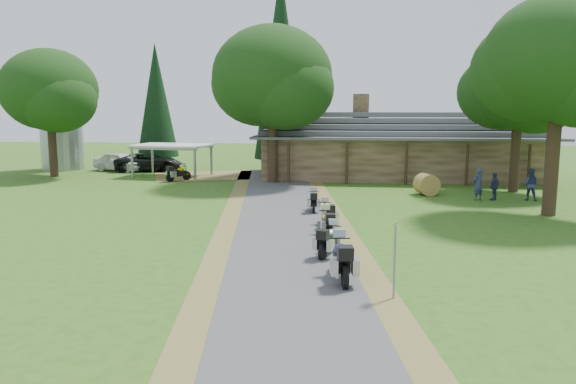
# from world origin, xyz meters

# --- Properties ---
(ground) EXTENTS (120.00, 120.00, 0.00)m
(ground) POSITION_xyz_m (0.00, 0.00, 0.00)
(ground) COLOR #315618
(ground) RESTS_ON ground
(driveway) EXTENTS (51.95, 51.95, 0.00)m
(driveway) POSITION_xyz_m (-0.50, 4.00, 0.00)
(driveway) COLOR #444446
(driveway) RESTS_ON ground
(lodge) EXTENTS (21.40, 9.40, 4.90)m
(lodge) POSITION_xyz_m (6.00, 24.00, 2.45)
(lodge) COLOR #4F3F28
(lodge) RESTS_ON ground
(silo) EXTENTS (3.44, 3.44, 6.92)m
(silo) POSITION_xyz_m (-21.81, 25.97, 3.46)
(silo) COLOR gray
(silo) RESTS_ON ground
(carport) EXTENTS (6.03, 4.45, 2.41)m
(carport) POSITION_xyz_m (-11.16, 22.34, 1.21)
(carport) COLOR silver
(carport) RESTS_ON ground
(car_white_sedan) EXTENTS (4.28, 6.36, 1.96)m
(car_white_sedan) POSITION_xyz_m (-16.51, 25.19, 0.98)
(car_white_sedan) COLOR white
(car_white_sedan) RESTS_ON ground
(car_dark_suv) EXTENTS (3.64, 6.28, 2.26)m
(car_dark_suv) POSITION_xyz_m (-14.16, 25.41, 1.13)
(car_dark_suv) COLOR black
(car_dark_suv) RESTS_ON ground
(motorcycle_row_a) EXTENTS (0.98, 2.20, 1.45)m
(motorcycle_row_a) POSITION_xyz_m (1.93, -2.15, 0.73)
(motorcycle_row_a) COLOR #192095
(motorcycle_row_a) RESTS_ON ground
(motorcycle_row_b) EXTENTS (1.04, 1.87, 1.21)m
(motorcycle_row_b) POSITION_xyz_m (1.44, 0.74, 0.61)
(motorcycle_row_b) COLOR #B9BCC2
(motorcycle_row_b) RESTS_ON ground
(motorcycle_row_c) EXTENTS (0.89, 1.86, 1.22)m
(motorcycle_row_c) POSITION_xyz_m (1.28, 3.69, 0.61)
(motorcycle_row_c) COLOR #ECE905
(motorcycle_row_c) RESTS_ON ground
(motorcycle_row_d) EXTENTS (0.98, 1.88, 1.23)m
(motorcycle_row_d) POSITION_xyz_m (1.19, 5.62, 0.61)
(motorcycle_row_d) COLOR #CD5418
(motorcycle_row_d) RESTS_ON ground
(motorcycle_row_e) EXTENTS (0.65, 1.73, 1.16)m
(motorcycle_row_e) POSITION_xyz_m (0.39, 9.18, 0.58)
(motorcycle_row_e) COLOR black
(motorcycle_row_e) RESTS_ON ground
(motorcycle_carport_a) EXTENTS (1.58, 1.80, 1.24)m
(motorcycle_carport_a) POSITION_xyz_m (-9.91, 19.71, 0.62)
(motorcycle_carport_a) COLOR #DB9B08
(motorcycle_carport_a) RESTS_ON ground
(person_a) EXTENTS (0.75, 0.71, 2.15)m
(person_a) POSITION_xyz_m (9.42, 13.48, 1.07)
(person_a) COLOR navy
(person_a) RESTS_ON ground
(person_b) EXTENTS (0.72, 0.62, 2.14)m
(person_b) POSITION_xyz_m (12.35, 13.79, 1.07)
(person_b) COLOR navy
(person_b) RESTS_ON ground
(person_c) EXTENTS (0.63, 0.65, 1.86)m
(person_c) POSITION_xyz_m (10.35, 13.58, 0.93)
(person_c) COLOR navy
(person_c) RESTS_ON ground
(hay_bale) EXTENTS (1.54, 1.46, 1.28)m
(hay_bale) POSITION_xyz_m (6.80, 15.11, 0.64)
(hay_bale) COLOR olive
(hay_bale) RESTS_ON ground
(sign_post) EXTENTS (0.39, 0.06, 2.16)m
(sign_post) POSITION_xyz_m (3.39, -3.68, 1.08)
(sign_post) COLOR gray
(sign_post) RESTS_ON ground
(oak_lodge_left) EXTENTS (8.19, 8.19, 11.75)m
(oak_lodge_left) POSITION_xyz_m (-3.14, 19.68, 5.87)
(oak_lodge_left) COLOR black
(oak_lodge_left) RESTS_ON ground
(oak_lodge_right) EXTENTS (6.54, 6.54, 10.63)m
(oak_lodge_right) POSITION_xyz_m (12.37, 17.07, 5.31)
(oak_lodge_right) COLOR black
(oak_lodge_right) RESTS_ON ground
(oak_driveway) EXTENTS (7.10, 7.10, 12.15)m
(oak_driveway) POSITION_xyz_m (11.89, 9.34, 6.07)
(oak_driveway) COLOR black
(oak_driveway) RESTS_ON ground
(oak_silo) EXTENTS (7.09, 7.09, 10.46)m
(oak_silo) POSITION_xyz_m (-20.03, 21.17, 5.23)
(oak_silo) COLOR black
(oak_silo) RESTS_ON ground
(cedar_near) EXTENTS (4.29, 4.29, 15.91)m
(cedar_near) POSITION_xyz_m (-3.29, 25.90, 7.96)
(cedar_near) COLOR black
(cedar_near) RESTS_ON ground
(cedar_far) EXTENTS (3.55, 3.55, 10.62)m
(cedar_far) POSITION_xyz_m (-14.42, 28.57, 5.31)
(cedar_far) COLOR black
(cedar_far) RESTS_ON ground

